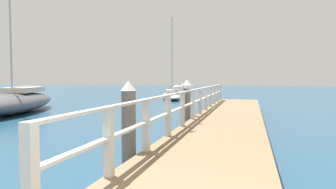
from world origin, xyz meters
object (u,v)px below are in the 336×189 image
boat_3 (172,95)px  seagull_background (188,86)px  boat_0 (16,102)px  dock_piling_near (129,128)px  dock_piling_far (187,105)px  seagull_foreground (178,88)px

boat_3 → seagull_background: bearing=-89.7°
boat_3 → boat_0: bearing=-130.3°
dock_piling_near → dock_piling_far: bearing=90.0°
boat_0 → boat_3: boat_0 is taller
dock_piling_near → boat_0: boat_0 is taller
boat_0 → boat_3: 13.80m
seagull_background → dock_piling_far: bearing=-16.3°
dock_piling_far → boat_0: boat_0 is taller
dock_piling_near → boat_0: (-10.36, 8.63, -0.35)m
dock_piling_far → seagull_foreground: (0.39, -3.09, 0.72)m
dock_piling_far → boat_3: boat_3 is taller
dock_piling_near → seagull_background: bearing=84.5°
dock_piling_far → seagull_background: bearing=-77.6°
dock_piling_far → seagull_background: dock_piling_far is taller
dock_piling_near → dock_piling_far: (0.00, 5.54, 0.00)m
seagull_foreground → boat_0: bearing=-168.0°
seagull_foreground → seagull_background: bearing=132.4°
dock_piling_near → seagull_background: 3.93m
dock_piling_far → boat_0: bearing=163.4°
seagull_foreground → seagull_background: same height
dock_piling_near → boat_3: (-4.64, 21.19, -0.57)m
boat_0 → dock_piling_far: bearing=144.6°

